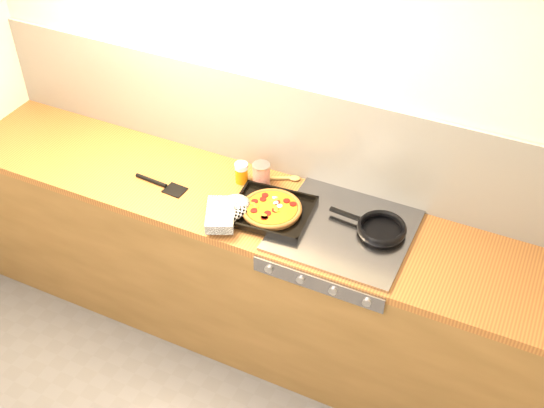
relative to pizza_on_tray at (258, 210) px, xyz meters
The scene contains 9 objects.
room_shell 0.42m from the pizza_on_tray, 98.41° to the left, with size 3.20×3.20×3.20m.
counter_run 0.50m from the pizza_on_tray, 125.08° to the left, with size 3.20×0.62×0.90m.
stovetop 0.40m from the pizza_on_tray, 10.92° to the left, with size 0.60×0.56×0.02m, color gray.
pizza_on_tray is the anchor object (origin of this frame).
frying_pan 0.56m from the pizza_on_tray, 12.97° to the left, with size 0.38×0.24×0.04m.
tomato_can 0.24m from the pizza_on_tray, 112.05° to the left, with size 0.10×0.10×0.12m.
juice_glass 0.28m from the pizza_on_tray, 132.98° to the left, with size 0.08×0.08×0.11m.
wooden_spoon 0.29m from the pizza_on_tray, 98.16° to the left, with size 0.28×0.15×0.02m.
black_spatula 0.53m from the pizza_on_tray, behind, with size 0.28×0.09×0.02m.
Camera 1 is at (1.13, -1.10, 2.97)m, focal length 45.00 mm.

